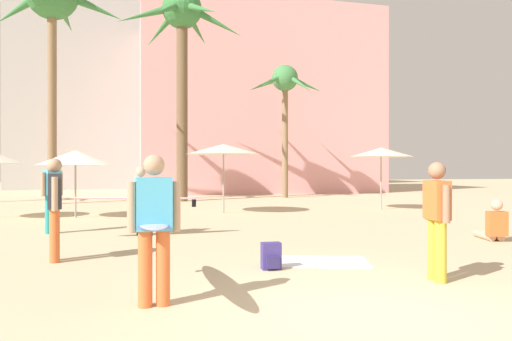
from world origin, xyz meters
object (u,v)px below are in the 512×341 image
(person_near_left, at_px, (141,198))
(beach_towel, at_px, (315,262))
(cafe_umbrella_2, at_px, (381,152))
(backpack, at_px, (271,256))
(person_mid_center, at_px, (154,224))
(person_near_right, at_px, (437,216))
(person_far_right, at_px, (55,205))
(person_mid_right, at_px, (493,226))
(palm_tree_left, at_px, (182,32))
(cafe_umbrella_0, at_px, (75,158))
(palm_tree_right, at_px, (285,89))
(person_mid_left, at_px, (52,193))
(cafe_umbrella_1, at_px, (224,149))
(palm_tree_center, at_px, (51,5))

(person_near_left, bearing_deg, beach_towel, 115.34)
(cafe_umbrella_2, distance_m, backpack, 12.05)
(person_mid_center, bearing_deg, cafe_umbrella_2, 138.99)
(person_near_right, bearing_deg, person_far_right, 159.33)
(beach_towel, distance_m, person_mid_right, 4.88)
(person_near_right, bearing_deg, person_mid_right, 46.93)
(palm_tree_left, distance_m, person_near_left, 14.26)
(cafe_umbrella_0, bearing_deg, cafe_umbrella_2, 1.67)
(beach_towel, relative_size, person_near_left, 0.56)
(palm_tree_right, relative_size, beach_towel, 4.18)
(palm_tree_right, distance_m, backpack, 19.66)
(beach_towel, relative_size, person_far_right, 1.00)
(person_mid_left, bearing_deg, palm_tree_right, -85.09)
(backpack, relative_size, person_far_right, 0.24)
(cafe_umbrella_2, bearing_deg, person_mid_right, -101.78)
(cafe_umbrella_1, relative_size, backpack, 6.33)
(cafe_umbrella_0, relative_size, person_far_right, 1.36)
(person_near_right, distance_m, person_far_right, 6.12)
(beach_towel, bearing_deg, palm_tree_center, 113.28)
(person_mid_center, distance_m, person_mid_right, 8.08)
(cafe_umbrella_1, relative_size, person_near_left, 0.84)
(palm_tree_right, height_order, person_mid_left, palm_tree_right)
(person_near_left, bearing_deg, person_mid_right, 150.22)
(palm_tree_center, relative_size, backpack, 25.46)
(palm_tree_right, xyz_separation_m, cafe_umbrella_2, (1.24, -8.35, -3.80))
(cafe_umbrella_0, relative_size, person_near_right, 1.43)
(palm_tree_left, bearing_deg, person_near_left, -99.87)
(cafe_umbrella_1, relative_size, cafe_umbrella_2, 1.10)
(palm_tree_left, relative_size, palm_tree_center, 0.98)
(palm_tree_right, xyz_separation_m, beach_towel, (-5.08, -17.42, -6.03))
(person_near_left, bearing_deg, person_far_right, 51.86)
(palm_tree_right, bearing_deg, person_near_left, -120.34)
(palm_tree_right, relative_size, cafe_umbrella_0, 3.07)
(cafe_umbrella_2, xyz_separation_m, beach_towel, (-6.32, -9.07, -2.23))
(palm_tree_left, relative_size, person_near_right, 6.27)
(person_far_right, bearing_deg, backpack, -33.70)
(backpack, height_order, person_mid_right, person_mid_right)
(palm_tree_right, relative_size, backpack, 17.53)
(cafe_umbrella_1, bearing_deg, person_mid_center, -104.48)
(palm_tree_center, bearing_deg, person_mid_left, -80.74)
(palm_tree_right, distance_m, cafe_umbrella_1, 10.34)
(cafe_umbrella_2, distance_m, beach_towel, 11.28)
(palm_tree_left, bearing_deg, cafe_umbrella_1, -82.78)
(person_far_right, bearing_deg, beach_towel, -24.57)
(palm_tree_center, bearing_deg, cafe_umbrella_0, -74.90)
(backpack, bearing_deg, person_mid_right, 107.82)
(palm_tree_right, xyz_separation_m, person_far_right, (-9.36, -16.29, -5.07))
(palm_tree_left, relative_size, cafe_umbrella_2, 4.33)
(palm_tree_left, xyz_separation_m, backpack, (-0.14, -16.26, -8.15))
(person_far_right, bearing_deg, palm_tree_right, 50.37)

